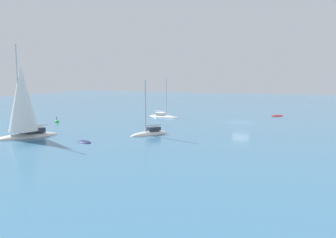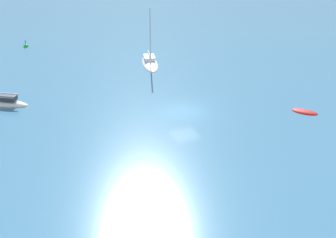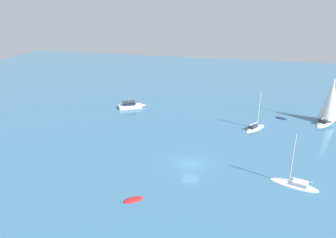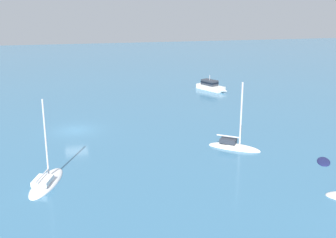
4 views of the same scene
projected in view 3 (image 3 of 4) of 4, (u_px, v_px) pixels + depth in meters
ground_plane at (190, 164)px, 45.46m from camera, size 167.79×167.79×0.00m
sloop at (330, 103)px, 59.01m from camera, size 5.65×7.33×11.34m
sloop_1 at (255, 128)px, 57.26m from camera, size 4.13×5.09×7.17m
tender at (281, 118)px, 62.35m from camera, size 2.62×2.12×0.36m
ketch at (294, 184)px, 40.25m from camera, size 6.26×3.41×7.23m
launch at (131, 105)px, 67.85m from camera, size 5.75×3.95×2.36m
rib at (133, 200)px, 37.36m from camera, size 2.67×2.43×0.45m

